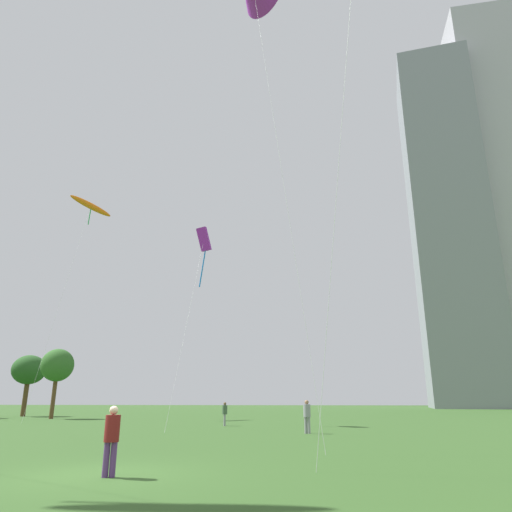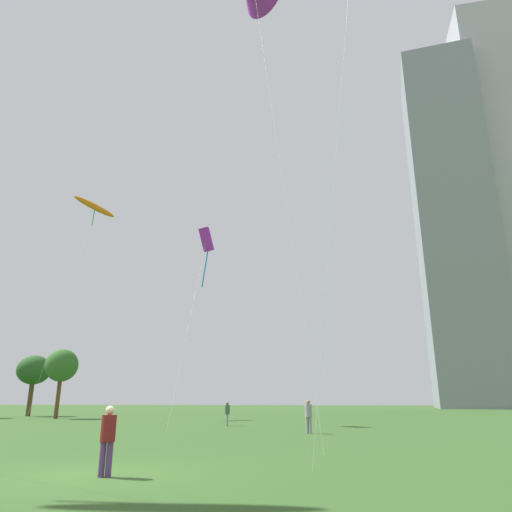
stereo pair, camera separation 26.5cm
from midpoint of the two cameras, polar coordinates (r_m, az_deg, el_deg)
ground at (r=13.36m, az=-19.25°, el=-24.02°), size 280.00×280.00×0.00m
person_standing_0 at (r=34.83m, az=-4.08°, el=-18.55°), size 0.35×0.35×1.60m
person_standing_1 at (r=12.81m, az=-17.87°, el=-20.19°), size 0.36×0.36×1.64m
person_standing_4 at (r=27.25m, az=5.98°, el=-18.71°), size 0.39×0.39×1.75m
kite_flying_0 at (r=56.27m, az=-19.74°, el=5.77°), size 4.19×12.10×23.84m
kite_flying_4 at (r=39.51m, az=-6.60°, el=1.94°), size 1.23×9.83×15.85m
park_tree_1 at (r=59.38m, az=-26.18°, el=-12.46°), size 3.66×3.66×6.55m
park_tree_2 at (r=50.98m, az=-23.31°, el=-12.25°), size 3.12×3.12×6.58m
distant_highrise_1 at (r=117.21m, az=22.36°, el=3.83°), size 19.00×22.86×82.30m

